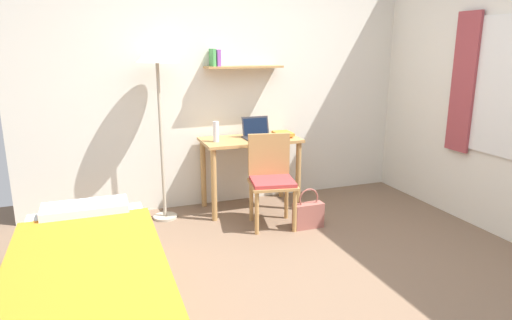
# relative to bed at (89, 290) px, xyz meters

# --- Properties ---
(ground_plane) EXTENTS (5.28, 5.28, 0.00)m
(ground_plane) POSITION_rel_bed_xyz_m (1.52, -0.06, -0.24)
(ground_plane) COLOR brown
(wall_back) EXTENTS (4.40, 0.27, 2.60)m
(wall_back) POSITION_rel_bed_xyz_m (1.52, 1.96, 1.06)
(wall_back) COLOR silver
(wall_back) RESTS_ON ground_plane
(bed) EXTENTS (0.91, 2.00, 0.54)m
(bed) POSITION_rel_bed_xyz_m (0.00, 0.00, 0.00)
(bed) COLOR #B2844C
(bed) RESTS_ON ground_plane
(desk) EXTENTS (1.01, 0.54, 0.76)m
(desk) POSITION_rel_bed_xyz_m (1.63, 1.64, 0.37)
(desk) COLOR #B2844C
(desk) RESTS_ON ground_plane
(desk_chair) EXTENTS (0.50, 0.49, 0.88)m
(desk_chair) POSITION_rel_bed_xyz_m (1.68, 1.15, 0.24)
(desk_chair) COLOR #B2844C
(desk_chair) RESTS_ON ground_plane
(standing_lamp) EXTENTS (0.42, 0.42, 1.77)m
(standing_lamp) POSITION_rel_bed_xyz_m (0.72, 1.65, 1.33)
(standing_lamp) COLOR #B2A893
(standing_lamp) RESTS_ON ground_plane
(laptop) EXTENTS (0.30, 0.23, 0.22)m
(laptop) POSITION_rel_bed_xyz_m (1.71, 1.65, 0.58)
(laptop) COLOR #2D2D33
(laptop) RESTS_ON desk
(water_bottle) EXTENTS (0.06, 0.06, 0.21)m
(water_bottle) POSITION_rel_bed_xyz_m (1.26, 1.61, 0.63)
(water_bottle) COLOR silver
(water_bottle) RESTS_ON desk
(book_stack) EXTENTS (0.19, 0.24, 0.05)m
(book_stack) POSITION_rel_bed_xyz_m (1.99, 1.62, 0.55)
(book_stack) COLOR orange
(book_stack) RESTS_ON desk
(handbag) EXTENTS (0.29, 0.12, 0.39)m
(handbag) POSITION_rel_bed_xyz_m (1.97, 0.94, -0.11)
(handbag) COLOR #99564C
(handbag) RESTS_ON ground_plane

